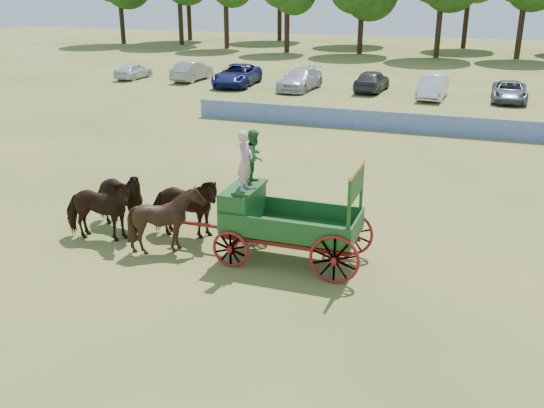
{
  "coord_description": "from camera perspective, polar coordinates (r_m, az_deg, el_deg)",
  "views": [
    {
      "loc": [
        2.01,
        -14.65,
        7.62
      ],
      "look_at": [
        -3.71,
        1.6,
        1.3
      ],
      "focal_mm": 40.0,
      "sensor_mm": 36.0,
      "label": 1
    }
  ],
  "objects": [
    {
      "name": "horse_wheel_right",
      "position": [
        19.11,
        -8.28,
        -0.32
      ],
      "size": [
        2.5,
        1.4,
        2.01
      ],
      "primitive_type": "imported",
      "rotation": [
        0.0,
        0.0,
        1.71
      ],
      "color": "black",
      "rests_on": "ground"
    },
    {
      "name": "sponsor_banner",
      "position": [
        33.55,
        13.91,
        7.34
      ],
      "size": [
        26.0,
        0.08,
        1.05
      ],
      "primitive_type": "cube",
      "color": "navy",
      "rests_on": "ground"
    },
    {
      "name": "horse_lead_left",
      "position": [
        19.45,
        -16.06,
        -0.56
      ],
      "size": [
        2.53,
        1.48,
        2.01
      ],
      "primitive_type": "imported",
      "rotation": [
        0.0,
        0.0,
        1.75
      ],
      "color": "black",
      "rests_on": "ground"
    },
    {
      "name": "farm_dray",
      "position": [
        17.3,
        -0.48,
        0.02
      ],
      "size": [
        5.99,
        2.0,
        3.83
      ],
      "color": "maroon",
      "rests_on": "ground"
    },
    {
      "name": "parked_cars",
      "position": [
        45.15,
        14.95,
        10.74
      ],
      "size": [
        51.99,
        6.69,
        1.65
      ],
      "color": "silver",
      "rests_on": "ground"
    },
    {
      "name": "ground",
      "position": [
        16.64,
        10.37,
        -7.48
      ],
      "size": [
        160.0,
        160.0,
        0.0
      ],
      "primitive_type": "plane",
      "color": "olive",
      "rests_on": "ground"
    },
    {
      "name": "horse_lead_right",
      "position": [
        20.29,
        -14.31,
        0.47
      ],
      "size": [
        2.54,
        1.52,
        2.01
      ],
      "primitive_type": "imported",
      "rotation": [
        0.0,
        0.0,
        1.38
      ],
      "color": "black",
      "rests_on": "ground"
    },
    {
      "name": "horse_wheel_left",
      "position": [
        18.21,
        -9.86,
        -1.46
      ],
      "size": [
        2.12,
        1.96,
        2.01
      ],
      "primitive_type": "imported",
      "rotation": [
        0.0,
        0.0,
        1.37
      ],
      "color": "black",
      "rests_on": "ground"
    }
  ]
}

